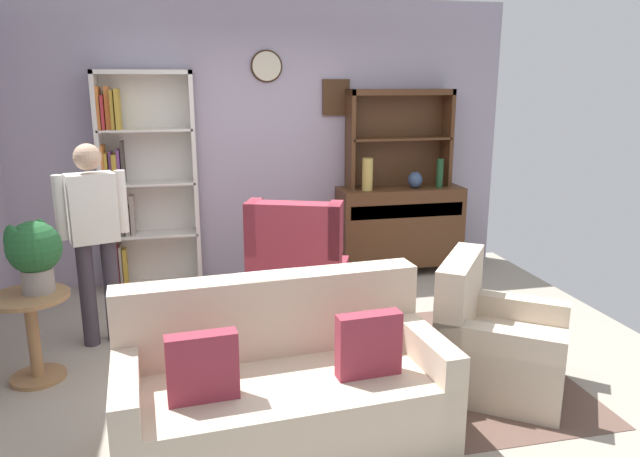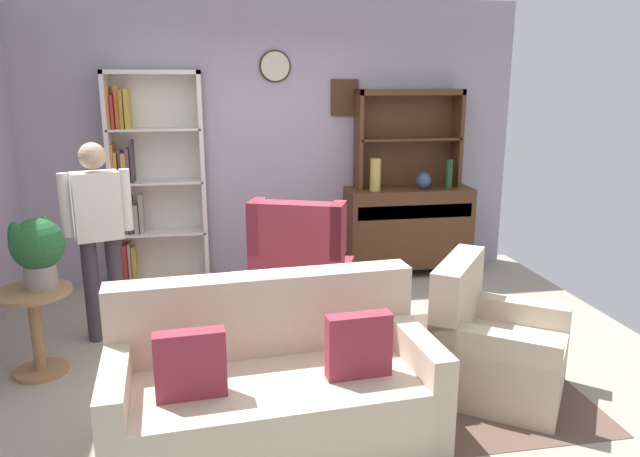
{
  "view_description": "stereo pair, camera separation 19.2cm",
  "coord_description": "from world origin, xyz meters",
  "px_view_note": "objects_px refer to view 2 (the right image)",
  "views": [
    {
      "loc": [
        -0.84,
        -3.93,
        2.01
      ],
      "look_at": [
        0.1,
        0.2,
        0.95
      ],
      "focal_mm": 33.44,
      "sensor_mm": 36.0,
      "label": 1
    },
    {
      "loc": [
        -0.65,
        -3.97,
        2.01
      ],
      "look_at": [
        0.1,
        0.2,
        0.95
      ],
      "focal_mm": 33.44,
      "sensor_mm": 36.0,
      "label": 2
    }
  ],
  "objects_px": {
    "bookshelf": "(150,182)",
    "vase_round": "(424,181)",
    "bottle_wine": "(449,174)",
    "armchair_floral": "(493,350)",
    "vase_tall": "(375,175)",
    "wingback_chair": "(302,274)",
    "potted_plant_large": "(37,248)",
    "person_reading": "(99,228)",
    "couch_floral": "(273,388)",
    "plant_stand": "(35,322)",
    "sideboard": "(408,227)",
    "sideboard_hutch": "(408,125)"
  },
  "relations": [
    {
      "from": "sideboard_hutch",
      "to": "couch_floral",
      "type": "height_order",
      "value": "sideboard_hutch"
    },
    {
      "from": "sideboard_hutch",
      "to": "bottle_wine",
      "type": "xyz_separation_m",
      "value": [
        0.39,
        -0.2,
        -0.49
      ]
    },
    {
      "from": "sideboard_hutch",
      "to": "potted_plant_large",
      "type": "bearing_deg",
      "value": -150.95
    },
    {
      "from": "bookshelf",
      "to": "vase_round",
      "type": "height_order",
      "value": "bookshelf"
    },
    {
      "from": "vase_tall",
      "to": "couch_floral",
      "type": "distance_m",
      "value": 3.1
    },
    {
      "from": "bottle_wine",
      "to": "person_reading",
      "type": "height_order",
      "value": "person_reading"
    },
    {
      "from": "sideboard",
      "to": "vase_tall",
      "type": "height_order",
      "value": "vase_tall"
    },
    {
      "from": "vase_round",
      "to": "potted_plant_large",
      "type": "distance_m",
      "value": 3.69
    },
    {
      "from": "sideboard_hutch",
      "to": "person_reading",
      "type": "bearing_deg",
      "value": -156.02
    },
    {
      "from": "sideboard_hutch",
      "to": "bottle_wine",
      "type": "height_order",
      "value": "sideboard_hutch"
    },
    {
      "from": "wingback_chair",
      "to": "couch_floral",
      "type": "bearing_deg",
      "value": -103.61
    },
    {
      "from": "sideboard",
      "to": "person_reading",
      "type": "bearing_deg",
      "value": -157.86
    },
    {
      "from": "wingback_chair",
      "to": "plant_stand",
      "type": "bearing_deg",
      "value": -159.79
    },
    {
      "from": "vase_tall",
      "to": "wingback_chair",
      "type": "height_order",
      "value": "vase_tall"
    },
    {
      "from": "bookshelf",
      "to": "couch_floral",
      "type": "xyz_separation_m",
      "value": [
        0.89,
        -2.86,
        -0.74
      ]
    },
    {
      "from": "vase_round",
      "to": "couch_floral",
      "type": "bearing_deg",
      "value": -124.22
    },
    {
      "from": "vase_tall",
      "to": "sideboard",
      "type": "bearing_deg",
      "value": 11.63
    },
    {
      "from": "bottle_wine",
      "to": "plant_stand",
      "type": "xyz_separation_m",
      "value": [
        -3.64,
        -1.62,
        -0.69
      ]
    },
    {
      "from": "bottle_wine",
      "to": "armchair_floral",
      "type": "distance_m",
      "value": 2.61
    },
    {
      "from": "armchair_floral",
      "to": "plant_stand",
      "type": "distance_m",
      "value": 3.11
    },
    {
      "from": "wingback_chair",
      "to": "vase_tall",
      "type": "bearing_deg",
      "value": 45.42
    },
    {
      "from": "sideboard",
      "to": "potted_plant_large",
      "type": "distance_m",
      "value": 3.62
    },
    {
      "from": "sideboard_hutch",
      "to": "armchair_floral",
      "type": "relative_size",
      "value": 1.03
    },
    {
      "from": "vase_round",
      "to": "couch_floral",
      "type": "relative_size",
      "value": 0.09
    },
    {
      "from": "bookshelf",
      "to": "couch_floral",
      "type": "distance_m",
      "value": 3.09
    },
    {
      "from": "vase_round",
      "to": "bottle_wine",
      "type": "height_order",
      "value": "bottle_wine"
    },
    {
      "from": "potted_plant_large",
      "to": "person_reading",
      "type": "height_order",
      "value": "person_reading"
    },
    {
      "from": "potted_plant_large",
      "to": "bookshelf",
      "type": "bearing_deg",
      "value": 71.44
    },
    {
      "from": "vase_round",
      "to": "person_reading",
      "type": "bearing_deg",
      "value": -159.84
    },
    {
      "from": "bookshelf",
      "to": "wingback_chair",
      "type": "xyz_separation_m",
      "value": [
        1.33,
        -1.07,
        -0.66
      ]
    },
    {
      "from": "couch_floral",
      "to": "person_reading",
      "type": "xyz_separation_m",
      "value": [
        -1.16,
        1.6,
        0.59
      ]
    },
    {
      "from": "vase_tall",
      "to": "plant_stand",
      "type": "height_order",
      "value": "vase_tall"
    },
    {
      "from": "bookshelf",
      "to": "bottle_wine",
      "type": "height_order",
      "value": "bookshelf"
    },
    {
      "from": "wingback_chair",
      "to": "potted_plant_large",
      "type": "bearing_deg",
      "value": -160.36
    },
    {
      "from": "sideboard_hutch",
      "to": "bookshelf",
      "type": "bearing_deg",
      "value": -179.52
    },
    {
      "from": "vase_tall",
      "to": "plant_stand",
      "type": "distance_m",
      "value": 3.36
    },
    {
      "from": "couch_floral",
      "to": "wingback_chair",
      "type": "bearing_deg",
      "value": 76.39
    },
    {
      "from": "vase_tall",
      "to": "wingback_chair",
      "type": "distance_m",
      "value": 1.45
    },
    {
      "from": "vase_round",
      "to": "armchair_floral",
      "type": "relative_size",
      "value": 0.16
    },
    {
      "from": "couch_floral",
      "to": "person_reading",
      "type": "height_order",
      "value": "person_reading"
    },
    {
      "from": "bookshelf",
      "to": "wingback_chair",
      "type": "relative_size",
      "value": 2.0
    },
    {
      "from": "sideboard",
      "to": "bottle_wine",
      "type": "relative_size",
      "value": 4.31
    },
    {
      "from": "plant_stand",
      "to": "sideboard_hutch",
      "type": "bearing_deg",
      "value": 29.2
    },
    {
      "from": "potted_plant_large",
      "to": "wingback_chair",
      "type": "bearing_deg",
      "value": 19.64
    },
    {
      "from": "plant_stand",
      "to": "armchair_floral",
      "type": "bearing_deg",
      "value": -14.78
    },
    {
      "from": "bookshelf",
      "to": "sideboard",
      "type": "relative_size",
      "value": 1.62
    },
    {
      "from": "couch_floral",
      "to": "bookshelf",
      "type": "bearing_deg",
      "value": 107.34
    },
    {
      "from": "armchair_floral",
      "to": "wingback_chair",
      "type": "xyz_separation_m",
      "value": [
        -1.04,
        1.52,
        0.09
      ]
    },
    {
      "from": "armchair_floral",
      "to": "wingback_chair",
      "type": "bearing_deg",
      "value": 124.36
    },
    {
      "from": "bookshelf",
      "to": "couch_floral",
      "type": "bearing_deg",
      "value": -72.66
    }
  ]
}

